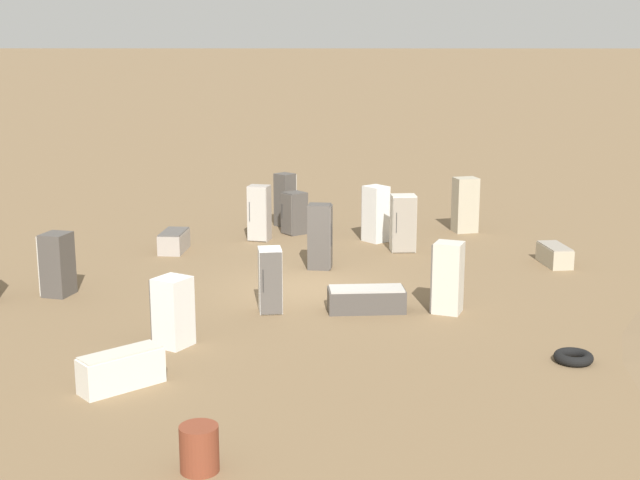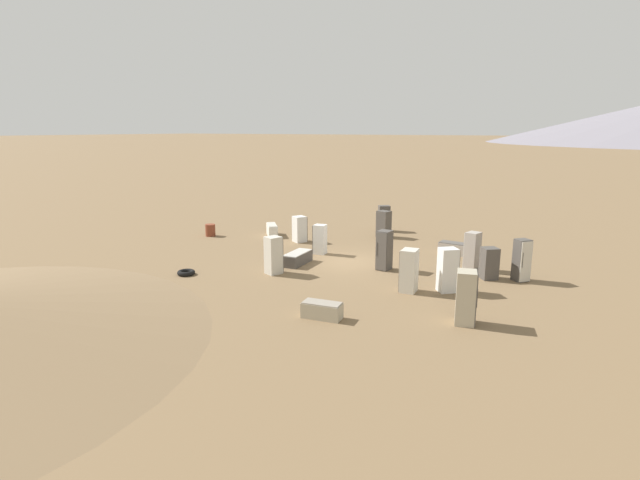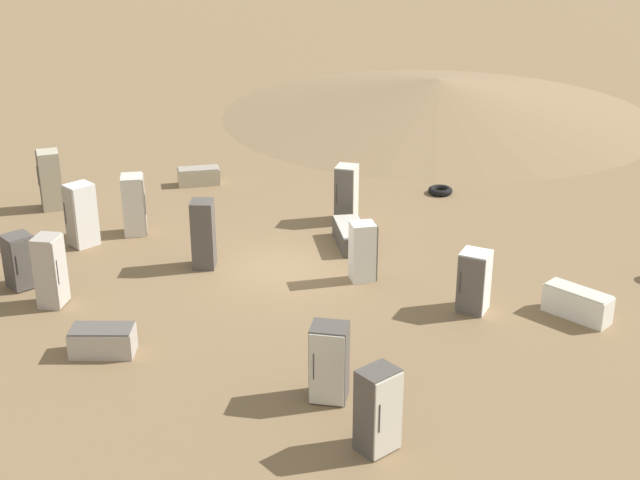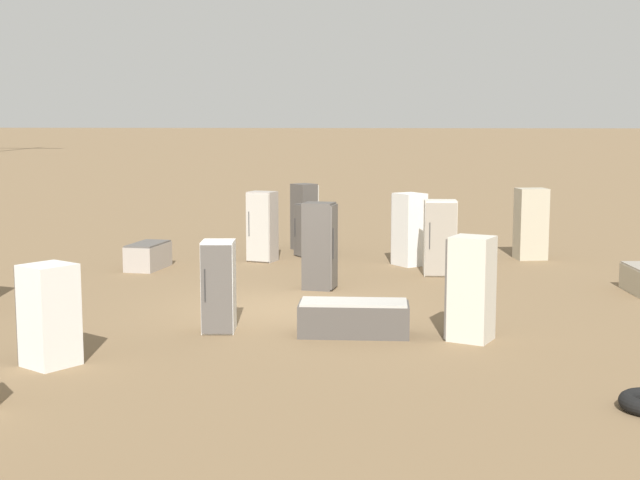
# 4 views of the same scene
# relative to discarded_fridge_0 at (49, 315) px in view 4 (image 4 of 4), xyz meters

# --- Properties ---
(ground_plane) EXTENTS (1000.00, 1000.00, 0.00)m
(ground_plane) POSITION_rel_discarded_fridge_0_xyz_m (2.85, 4.68, -0.78)
(ground_plane) COLOR brown
(discarded_fridge_0) EXTENTS (0.96, 0.95, 1.57)m
(discarded_fridge_0) POSITION_rel_discarded_fridge_0_xyz_m (0.00, 0.00, 0.00)
(discarded_fridge_0) COLOR white
(discarded_fridge_0) RESTS_ON ground_plane
(discarded_fridge_1) EXTENTS (0.84, 0.84, 1.92)m
(discarded_fridge_1) POSITION_rel_discarded_fridge_0_xyz_m (1.79, 12.90, 0.17)
(discarded_fridge_1) COLOR #4C4742
(discarded_fridge_1) RESTS_ON ground_plane
(discarded_fridge_2) EXTENTS (0.88, 0.82, 1.79)m
(discarded_fridge_2) POSITION_rel_discarded_fridge_0_xyz_m (6.38, 2.56, 0.11)
(discarded_fridge_2) COLOR beige
(discarded_fridge_2) RESTS_ON ground_plane
(discarded_fridge_3) EXTENTS (0.82, 0.73, 1.83)m
(discarded_fridge_3) POSITION_rel_discarded_fridge_0_xyz_m (5.76, 9.03, 0.13)
(discarded_fridge_3) COLOR beige
(discarded_fridge_3) RESTS_ON ground_plane
(discarded_fridge_4) EXTENTS (0.79, 0.74, 1.86)m
(discarded_fridge_4) POSITION_rel_discarded_fridge_0_xyz_m (1.04, 10.53, 0.15)
(discarded_fridge_4) COLOR #A89E93
(discarded_fridge_4) RESTS_ON ground_plane
(discarded_fridge_5) EXTENTS (0.74, 0.66, 1.93)m
(discarded_fridge_5) POSITION_rel_discarded_fridge_0_xyz_m (3.15, 6.82, 0.18)
(discarded_fridge_5) COLOR #4C4742
(discarded_fridge_5) RESTS_ON ground_plane
(discarded_fridge_6) EXTENTS (0.65, 0.75, 1.62)m
(discarded_fridge_6) POSITION_rel_discarded_fridge_0_xyz_m (1.98, 2.54, 0.03)
(discarded_fridge_6) COLOR white
(discarded_fridge_6) RESTS_ON ground_plane
(discarded_fridge_8) EXTENTS (1.98, 0.94, 0.61)m
(discarded_fridge_8) POSITION_rel_discarded_fridge_0_xyz_m (4.38, 2.62, -0.48)
(discarded_fridge_8) COLOR #4C4742
(discarded_fridge_8) RESTS_ON ground_plane
(discarded_fridge_9) EXTENTS (0.96, 0.95, 1.46)m
(discarded_fridge_9) POSITION_rel_discarded_fridge_0_xyz_m (2.17, 11.57, -0.05)
(discarded_fridge_9) COLOR #4C4742
(discarded_fridge_9) RESTS_ON ground_plane
(discarded_fridge_10) EXTENTS (0.96, 0.98, 1.87)m
(discarded_fridge_10) POSITION_rel_discarded_fridge_0_xyz_m (4.94, 10.45, 0.15)
(discarded_fridge_10) COLOR white
(discarded_fridge_10) RESTS_ON ground_plane
(discarded_fridge_12) EXTENTS (0.82, 1.48, 0.66)m
(discarded_fridge_12) POSITION_rel_discarded_fridge_0_xyz_m (-1.57, 8.90, -0.45)
(discarded_fridge_12) COLOR #A89E93
(discarded_fridge_12) RESTS_ON ground_plane
(discarded_fridge_15) EXTENTS (0.92, 0.87, 1.92)m
(discarded_fridge_15) POSITION_rel_discarded_fridge_0_xyz_m (8.15, 12.00, 0.18)
(discarded_fridge_15) COLOR #B2A88E
(discarded_fridge_15) RESTS_ON ground_plane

